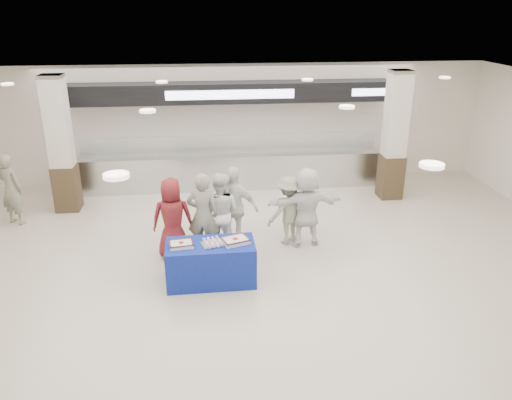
{
  "coord_description": "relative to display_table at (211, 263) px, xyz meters",
  "views": [
    {
      "loc": [
        -0.69,
        -7.42,
        4.62
      ],
      "look_at": [
        0.27,
        1.6,
        1.07
      ],
      "focal_mm": 35.0,
      "sensor_mm": 36.0,
      "label": 1
    }
  ],
  "objects": [
    {
      "name": "column_left",
      "position": [
        -3.34,
        3.79,
        1.15
      ],
      "size": [
        0.55,
        0.55,
        3.2
      ],
      "color": "#352718",
      "rests_on": "ground"
    },
    {
      "name": "soldier_a",
      "position": [
        -0.11,
        1.02,
        0.48
      ],
      "size": [
        0.69,
        0.53,
        1.72
      ],
      "primitive_type": "imported",
      "rotation": [
        0.0,
        0.0,
        2.94
      ],
      "color": "slate",
      "rests_on": "ground"
    },
    {
      "name": "display_table",
      "position": [
        0.0,
        0.0,
        0.0
      ],
      "size": [
        1.56,
        0.81,
        0.75
      ],
      "primitive_type": "cube",
      "rotation": [
        0.0,
        0.0,
        0.02
      ],
      "color": "navy",
      "rests_on": "ground"
    },
    {
      "name": "civilian_maroon",
      "position": [
        -0.69,
        1.05,
        0.43
      ],
      "size": [
        0.79,
        0.51,
        1.61
      ],
      "primitive_type": "imported",
      "rotation": [
        0.0,
        0.0,
        3.14
      ],
      "color": "maroon",
      "rests_on": "ground"
    },
    {
      "name": "column_right",
      "position": [
        4.66,
        3.79,
        1.15
      ],
      "size": [
        0.55,
        0.55,
        3.2
      ],
      "color": "#352718",
      "rests_on": "ground"
    },
    {
      "name": "soldier_b",
      "position": [
        1.62,
        1.41,
        0.35
      ],
      "size": [
        1.07,
        0.87,
        1.45
      ],
      "primitive_type": "imported",
      "rotation": [
        0.0,
        0.0,
        3.56
      ],
      "color": "slate",
      "rests_on": "ground"
    },
    {
      "name": "chef_tall",
      "position": [
        0.23,
        1.23,
        0.44
      ],
      "size": [
        0.94,
        0.83,
        1.63
      ],
      "primitive_type": "imported",
      "rotation": [
        0.0,
        0.0,
        2.84
      ],
      "color": "white",
      "rests_on": "ground"
    },
    {
      "name": "soldier_bg",
      "position": [
        -4.34,
        3.06,
        0.45
      ],
      "size": [
        0.71,
        0.62,
        1.64
      ],
      "primitive_type": "imported",
      "rotation": [
        0.0,
        0.0,
        2.68
      ],
      "color": "slate",
      "rests_on": "ground"
    },
    {
      "name": "cupcake_tray",
      "position": [
        0.05,
        -0.02,
        0.41
      ],
      "size": [
        0.45,
        0.39,
        0.06
      ],
      "color": "#B6B6BB",
      "rests_on": "display_table"
    },
    {
      "name": "sheet_cake_left",
      "position": [
        -0.5,
        -0.04,
        0.42
      ],
      "size": [
        0.43,
        0.36,
        0.09
      ],
      "color": "silver",
      "rests_on": "display_table"
    },
    {
      "name": "ground",
      "position": [
        0.66,
        -0.41,
        -0.38
      ],
      "size": [
        14.0,
        14.0,
        0.0
      ],
      "primitive_type": "plane",
      "color": "beige",
      "rests_on": "ground"
    },
    {
      "name": "serving_line",
      "position": [
        0.66,
        4.98,
        0.78
      ],
      "size": [
        8.7,
        0.85,
        2.8
      ],
      "color": "silver",
      "rests_on": "ground"
    },
    {
      "name": "sheet_cake_right",
      "position": [
        0.44,
        0.0,
        0.42
      ],
      "size": [
        0.53,
        0.47,
        0.09
      ],
      "color": "silver",
      "rests_on": "display_table"
    },
    {
      "name": "civilian_white",
      "position": [
        1.96,
        1.31,
        0.45
      ],
      "size": [
        1.58,
        0.64,
        1.66
      ],
      "primitive_type": "imported",
      "rotation": [
        0.0,
        0.0,
        3.24
      ],
      "color": "white",
      "rests_on": "ground"
    },
    {
      "name": "chef_short",
      "position": [
        0.52,
        1.39,
        0.47
      ],
      "size": [
        1.07,
        0.77,
        1.69
      ],
      "primitive_type": "imported",
      "rotation": [
        0.0,
        0.0,
        2.73
      ],
      "color": "white",
      "rests_on": "ground"
    }
  ]
}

